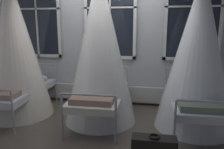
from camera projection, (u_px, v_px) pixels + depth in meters
name	position (u px, v px, depth m)	size (l,w,h in m)	color
ground	(99.00, 122.00, 4.26)	(16.52, 16.52, 0.00)	brown
back_wall_with_windows	(111.00, 32.00, 5.12)	(8.38, 0.10, 3.37)	silver
window_bank	(110.00, 50.00, 5.09)	(4.73, 0.10, 2.89)	black
cot_first	(15.00, 48.00, 4.40)	(1.38, 1.84, 2.83)	#9EA3A8
cot_second	(100.00, 49.00, 4.11)	(1.38, 1.83, 2.88)	#9EA3A8
cot_third	(198.00, 54.00, 3.81)	(1.38, 1.84, 2.74)	#9EA3A8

